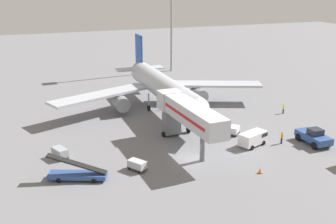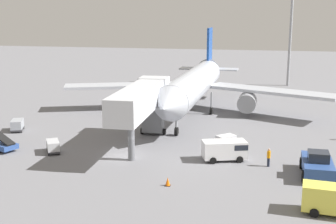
# 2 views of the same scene
# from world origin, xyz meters

# --- Properties ---
(ground_plane) EXTENTS (300.00, 300.00, 0.00)m
(ground_plane) POSITION_xyz_m (0.00, 0.00, 0.00)
(ground_plane) COLOR slate
(airplane_at_gate) EXTENTS (42.03, 37.73, 12.47)m
(airplane_at_gate) POSITION_xyz_m (3.34, 22.21, 4.54)
(airplane_at_gate) COLOR #B7BCC6
(airplane_at_gate) RESTS_ON ground
(jet_bridge) EXTENTS (4.01, 16.86, 7.16)m
(jet_bridge) POSITION_xyz_m (0.59, 4.21, 5.33)
(jet_bridge) COLOR silver
(jet_bridge) RESTS_ON ground
(pushback_tug) EXTENTS (2.93, 5.63, 2.46)m
(pushback_tug) POSITION_xyz_m (19.10, -1.31, 1.15)
(pushback_tug) COLOR #2D4C8E
(pushback_tug) RESTS_ON ground
(belt_loader_truck) EXTENTS (7.36, 4.47, 3.36)m
(belt_loader_truck) POSITION_xyz_m (-15.88, -0.25, 0.78)
(belt_loader_truck) COLOR #2D4C8E
(belt_loader_truck) RESTS_ON ground
(service_van_near_left) EXTENTS (4.88, 3.46, 2.06)m
(service_van_near_left) POSITION_xyz_m (10.28, 1.42, 1.18)
(service_van_near_left) COLOR white
(service_van_near_left) RESTS_ON ground
(baggage_cart_rear_left) EXTENTS (2.21, 2.85, 1.48)m
(baggage_cart_rear_left) POSITION_xyz_m (-17.19, 6.97, 0.82)
(baggage_cart_rear_left) COLOR #38383D
(baggage_cart_rear_left) RESTS_ON ground
(baggage_cart_mid_left) EXTENTS (2.39, 2.37, 1.35)m
(baggage_cart_mid_left) POSITION_xyz_m (9.81, 6.19, 0.76)
(baggage_cart_mid_left) COLOR #38383D
(baggage_cart_mid_left) RESTS_ON ground
(baggage_cart_far_left) EXTENTS (2.34, 2.69, 1.34)m
(baggage_cart_far_left) POSITION_xyz_m (-8.28, -0.41, 0.75)
(baggage_cart_far_left) COLOR #38383D
(baggage_cart_far_left) RESTS_ON ground
(ground_crew_worker_foreground) EXTENTS (0.48, 0.48, 1.86)m
(ground_crew_worker_foreground) POSITION_xyz_m (14.65, 0.43, 0.98)
(ground_crew_worker_foreground) COLOR #1E2333
(ground_crew_worker_foreground) RESTS_ON ground
(ground_crew_worker_midground) EXTENTS (0.37, 0.37, 1.80)m
(ground_crew_worker_midground) POSITION_xyz_m (23.67, 12.34, 0.95)
(ground_crew_worker_midground) COLOR #1E2333
(ground_crew_worker_midground) RESTS_ON ground
(safety_cone_alpha) EXTENTS (0.50, 0.50, 0.77)m
(safety_cone_alpha) POSITION_xyz_m (6.13, -6.85, 0.38)
(safety_cone_alpha) COLOR black
(safety_cone_alpha) RESTS_ON ground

